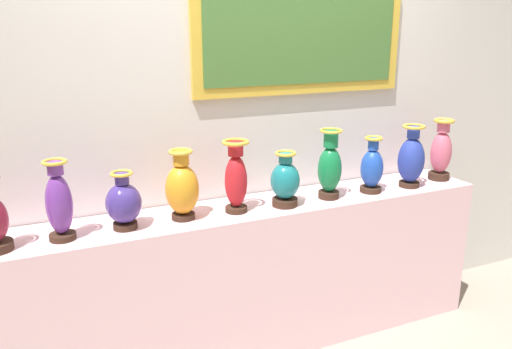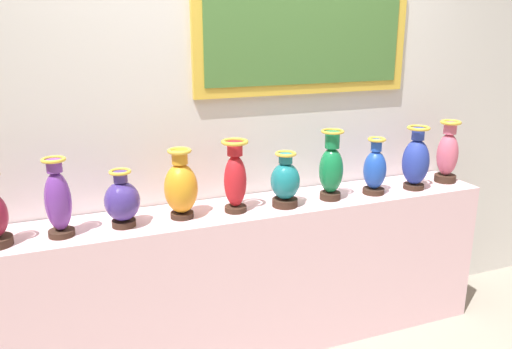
{
  "view_description": "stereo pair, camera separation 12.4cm",
  "coord_description": "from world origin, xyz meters",
  "px_view_note": "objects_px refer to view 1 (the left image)",
  "views": [
    {
      "loc": [
        -1.12,
        -2.5,
        1.88
      ],
      "look_at": [
        0.0,
        0.0,
        1.08
      ],
      "focal_mm": 36.13,
      "sensor_mm": 36.0,
      "label": 1
    },
    {
      "loc": [
        -1.01,
        -2.55,
        1.88
      ],
      "look_at": [
        0.0,
        0.0,
        1.08
      ],
      "focal_mm": 36.13,
      "sensor_mm": 36.0,
      "label": 2
    }
  ],
  "objects_px": {
    "vase_crimson": "(236,178)",
    "vase_emerald": "(330,167)",
    "vase_indigo": "(124,203)",
    "vase_sapphire": "(372,168)",
    "vase_cobalt": "(411,159)",
    "vase_teal": "(285,181)",
    "vase_amber": "(182,188)",
    "vase_violet": "(59,203)",
    "vase_rose": "(441,152)"
  },
  "relations": [
    {
      "from": "vase_crimson",
      "to": "vase_emerald",
      "type": "xyz_separation_m",
      "value": [
        0.58,
        -0.01,
        -0.01
      ]
    },
    {
      "from": "vase_indigo",
      "to": "vase_sapphire",
      "type": "height_order",
      "value": "vase_sapphire"
    },
    {
      "from": "vase_indigo",
      "to": "vase_emerald",
      "type": "relative_size",
      "value": 0.72
    },
    {
      "from": "vase_indigo",
      "to": "vase_cobalt",
      "type": "height_order",
      "value": "vase_cobalt"
    },
    {
      "from": "vase_teal",
      "to": "vase_sapphire",
      "type": "bearing_deg",
      "value": 0.76
    },
    {
      "from": "vase_emerald",
      "to": "vase_amber",
      "type": "bearing_deg",
      "value": 178.48
    },
    {
      "from": "vase_indigo",
      "to": "vase_cobalt",
      "type": "xyz_separation_m",
      "value": [
        1.76,
        -0.03,
        0.04
      ]
    },
    {
      "from": "vase_violet",
      "to": "vase_crimson",
      "type": "xyz_separation_m",
      "value": [
        0.9,
        0.01,
        0.01
      ]
    },
    {
      "from": "vase_indigo",
      "to": "vase_amber",
      "type": "bearing_deg",
      "value": 2.34
    },
    {
      "from": "vase_crimson",
      "to": "vase_cobalt",
      "type": "relative_size",
      "value": 1.01
    },
    {
      "from": "vase_amber",
      "to": "vase_rose",
      "type": "distance_m",
      "value": 1.75
    },
    {
      "from": "vase_indigo",
      "to": "vase_emerald",
      "type": "distance_m",
      "value": 1.18
    },
    {
      "from": "vase_violet",
      "to": "vase_teal",
      "type": "height_order",
      "value": "vase_violet"
    },
    {
      "from": "vase_teal",
      "to": "vase_violet",
      "type": "bearing_deg",
      "value": 179.53
    },
    {
      "from": "vase_amber",
      "to": "vase_emerald",
      "type": "bearing_deg",
      "value": -1.52
    },
    {
      "from": "vase_rose",
      "to": "vase_sapphire",
      "type": "bearing_deg",
      "value": -176.25
    },
    {
      "from": "vase_crimson",
      "to": "vase_rose",
      "type": "distance_m",
      "value": 1.45
    },
    {
      "from": "vase_crimson",
      "to": "vase_emerald",
      "type": "height_order",
      "value": "vase_emerald"
    },
    {
      "from": "vase_violet",
      "to": "vase_amber",
      "type": "xyz_separation_m",
      "value": [
        0.6,
        0.03,
        -0.01
      ]
    },
    {
      "from": "vase_indigo",
      "to": "vase_cobalt",
      "type": "distance_m",
      "value": 1.77
    },
    {
      "from": "vase_teal",
      "to": "vase_indigo",
      "type": "bearing_deg",
      "value": 178.37
    },
    {
      "from": "vase_teal",
      "to": "vase_emerald",
      "type": "relative_size",
      "value": 0.76
    },
    {
      "from": "vase_cobalt",
      "to": "vase_sapphire",
      "type": "bearing_deg",
      "value": 177.85
    },
    {
      "from": "vase_violet",
      "to": "vase_indigo",
      "type": "distance_m",
      "value": 0.3
    },
    {
      "from": "vase_violet",
      "to": "vase_amber",
      "type": "height_order",
      "value": "vase_violet"
    },
    {
      "from": "vase_indigo",
      "to": "vase_crimson",
      "type": "bearing_deg",
      "value": -0.24
    },
    {
      "from": "vase_teal",
      "to": "vase_emerald",
      "type": "height_order",
      "value": "vase_emerald"
    },
    {
      "from": "vase_teal",
      "to": "vase_rose",
      "type": "xyz_separation_m",
      "value": [
        1.17,
        0.05,
        0.04
      ]
    },
    {
      "from": "vase_indigo",
      "to": "vase_amber",
      "type": "distance_m",
      "value": 0.31
    },
    {
      "from": "vase_amber",
      "to": "vase_crimson",
      "type": "distance_m",
      "value": 0.3
    },
    {
      "from": "vase_violet",
      "to": "vase_emerald",
      "type": "height_order",
      "value": "vase_emerald"
    },
    {
      "from": "vase_crimson",
      "to": "vase_cobalt",
      "type": "bearing_deg",
      "value": -1.26
    },
    {
      "from": "vase_crimson",
      "to": "vase_rose",
      "type": "bearing_deg",
      "value": 0.89
    },
    {
      "from": "vase_teal",
      "to": "vase_emerald",
      "type": "distance_m",
      "value": 0.3
    },
    {
      "from": "vase_indigo",
      "to": "vase_violet",
      "type": "bearing_deg",
      "value": -176.99
    },
    {
      "from": "vase_violet",
      "to": "vase_teal",
      "type": "bearing_deg",
      "value": -0.47
    },
    {
      "from": "vase_amber",
      "to": "vase_rose",
      "type": "xyz_separation_m",
      "value": [
        1.75,
        0.01,
        0.02
      ]
    },
    {
      "from": "vase_emerald",
      "to": "vase_rose",
      "type": "height_order",
      "value": "vase_emerald"
    },
    {
      "from": "vase_indigo",
      "to": "vase_rose",
      "type": "relative_size",
      "value": 0.74
    },
    {
      "from": "vase_rose",
      "to": "vase_amber",
      "type": "bearing_deg",
      "value": -179.75
    },
    {
      "from": "vase_crimson",
      "to": "vase_sapphire",
      "type": "bearing_deg",
      "value": -0.97
    },
    {
      "from": "vase_sapphire",
      "to": "vase_rose",
      "type": "height_order",
      "value": "vase_rose"
    },
    {
      "from": "vase_violet",
      "to": "vase_indigo",
      "type": "height_order",
      "value": "vase_violet"
    },
    {
      "from": "vase_violet",
      "to": "vase_emerald",
      "type": "relative_size",
      "value": 0.95
    },
    {
      "from": "vase_emerald",
      "to": "vase_sapphire",
      "type": "bearing_deg",
      "value": -1.27
    },
    {
      "from": "vase_amber",
      "to": "vase_violet",
      "type": "bearing_deg",
      "value": -177.33
    },
    {
      "from": "vase_amber",
      "to": "vase_teal",
      "type": "distance_m",
      "value": 0.58
    },
    {
      "from": "vase_amber",
      "to": "vase_cobalt",
      "type": "distance_m",
      "value": 1.46
    },
    {
      "from": "vase_emerald",
      "to": "vase_cobalt",
      "type": "bearing_deg",
      "value": -1.7
    },
    {
      "from": "vase_violet",
      "to": "vase_rose",
      "type": "bearing_deg",
      "value": 0.87
    }
  ]
}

